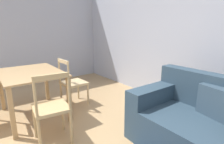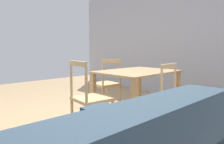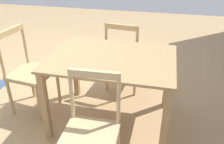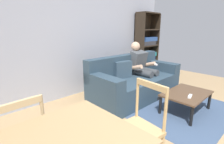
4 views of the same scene
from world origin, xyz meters
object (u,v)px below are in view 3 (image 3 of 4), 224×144
(dining_chair_facing_couch, at_px, (30,73))
(dining_chair_by_doorway, at_px, (125,56))
(dining_chair_near_wall, at_px, (91,133))
(dining_table, at_px, (112,68))

(dining_chair_facing_couch, bearing_deg, dining_chair_by_doorway, -142.50)
(dining_chair_near_wall, bearing_deg, dining_chair_by_doorway, -89.93)
(dining_table, bearing_deg, dining_chair_by_doorway, -89.76)
(dining_table, height_order, dining_chair_by_doorway, dining_chair_by_doorway)
(dining_chair_near_wall, distance_m, dining_chair_by_doorway, 1.44)
(dining_chair_by_doorway, bearing_deg, dining_table, 90.24)
(dining_chair_near_wall, bearing_deg, dining_chair_facing_couch, -37.69)
(dining_table, bearing_deg, dining_chair_facing_couch, -0.22)
(dining_table, relative_size, dining_chair_facing_couch, 1.27)
(dining_table, height_order, dining_chair_facing_couch, dining_chair_facing_couch)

